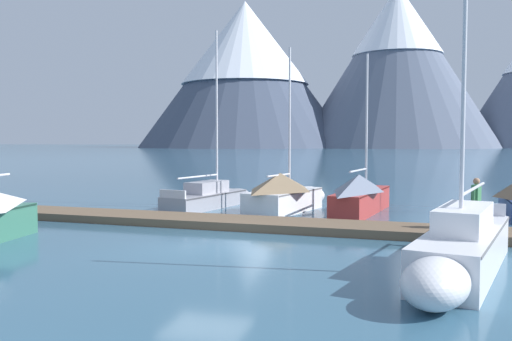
{
  "coord_description": "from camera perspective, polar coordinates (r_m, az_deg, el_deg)",
  "views": [
    {
      "loc": [
        5.54,
        -15.33,
        3.23
      ],
      "look_at": [
        0.0,
        6.0,
        2.0
      ],
      "focal_mm": 38.13,
      "sensor_mm": 36.0,
      "label": 1
    }
  ],
  "objects": [
    {
      "name": "mountain_central_massif",
      "position": [
        247.14,
        14.57,
        10.84
      ],
      "size": [
        85.71,
        85.71,
        69.81
      ],
      "color": "slate",
      "rests_on": "ground"
    },
    {
      "name": "sailboat_outer_slip",
      "position": [
        13.86,
        20.64,
        -7.75
      ],
      "size": [
        3.29,
        7.89,
        6.69
      ],
      "color": "silver",
      "rests_on": "ground"
    },
    {
      "name": "person_on_dock",
      "position": [
        19.4,
        22.08,
        -2.87
      ],
      "size": [
        0.36,
        0.54,
        1.69
      ],
      "color": "brown",
      "rests_on": "dock"
    },
    {
      "name": "dock",
      "position": [
        20.35,
        -1.42,
        -5.53
      ],
      "size": [
        25.46,
        3.92,
        0.3
      ],
      "color": "brown",
      "rests_on": "ground"
    },
    {
      "name": "sailboat_mid_dock_starboard",
      "position": [
        24.96,
        3.26,
        -2.36
      ],
      "size": [
        3.32,
        6.22,
        7.45
      ],
      "color": "white",
      "rests_on": "ground"
    },
    {
      "name": "ground_plane",
      "position": [
        16.62,
        -5.25,
        -8.03
      ],
      "size": [
        700.0,
        700.0,
        0.0
      ],
      "primitive_type": "plane",
      "color": "#335B75"
    },
    {
      "name": "sailboat_mid_dock_port",
      "position": [
        26.39,
        -4.73,
        -2.73
      ],
      "size": [
        2.84,
        6.66,
        8.54
      ],
      "color": "#93939E",
      "rests_on": "ground"
    },
    {
      "name": "sailboat_far_berth",
      "position": [
        24.72,
        11.11,
        -2.41
      ],
      "size": [
        2.53,
        7.23,
        7.12
      ],
      "color": "#B2332D",
      "rests_on": "ground"
    },
    {
      "name": "mountain_west_summit",
      "position": [
        248.08,
        -1.16,
        10.57
      ],
      "size": [
        95.36,
        95.36,
        65.29
      ],
      "color": "#424C60",
      "rests_on": "ground"
    }
  ]
}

